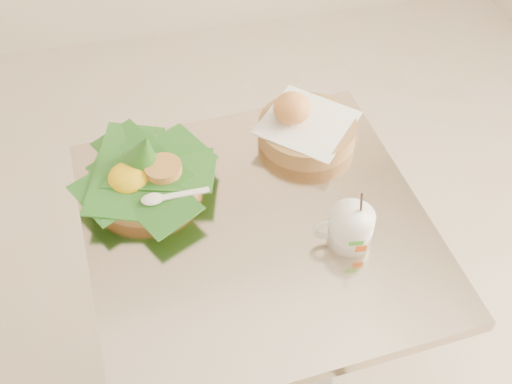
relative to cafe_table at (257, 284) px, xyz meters
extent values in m
plane|color=beige|center=(-0.16, 0.05, -0.53)|extent=(3.60, 3.60, 0.00)
cylinder|color=gray|center=(0.00, 0.00, -0.52)|extent=(0.44, 0.44, 0.03)
cylinder|color=gray|center=(0.00, 0.00, -0.16)|extent=(0.07, 0.07, 0.69)
cube|color=beige|center=(0.00, 0.00, 0.21)|extent=(0.75, 0.75, 0.03)
cylinder|color=#AB8049|center=(-0.21, 0.16, 0.24)|extent=(0.24, 0.24, 0.04)
cone|color=#215117|center=(-0.21, 0.18, 0.31)|extent=(0.15, 0.14, 0.12)
ellipsoid|color=yellow|center=(-0.25, 0.15, 0.27)|extent=(0.09, 0.09, 0.05)
cylinder|color=#CC9347|center=(-0.17, 0.15, 0.28)|extent=(0.08, 0.08, 0.02)
cylinder|color=#AB8049|center=(0.17, 0.23, 0.24)|extent=(0.23, 0.23, 0.05)
cube|color=white|center=(0.17, 0.23, 0.27)|extent=(0.27, 0.27, 0.01)
ellipsoid|color=#BB662B|center=(0.14, 0.25, 0.31)|extent=(0.09, 0.09, 0.07)
cylinder|color=white|center=(0.17, -0.08, 0.26)|extent=(0.09, 0.09, 0.08)
torus|color=white|center=(0.12, -0.07, 0.26)|extent=(0.06, 0.02, 0.06)
cylinder|color=#402512|center=(0.17, -0.08, 0.29)|extent=(0.08, 0.08, 0.01)
cylinder|color=black|center=(0.19, -0.08, 0.32)|extent=(0.03, 0.04, 0.11)
cube|color=green|center=(0.17, -0.13, 0.27)|extent=(0.03, 0.00, 0.01)
cube|color=orange|center=(0.18, -0.13, 0.25)|extent=(0.02, 0.00, 0.02)
camera|label=1|loc=(-0.19, -0.82, 1.25)|focal=45.00mm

